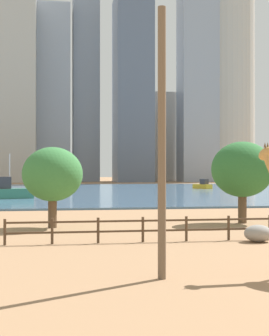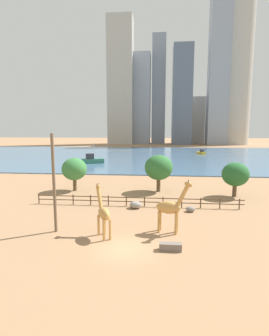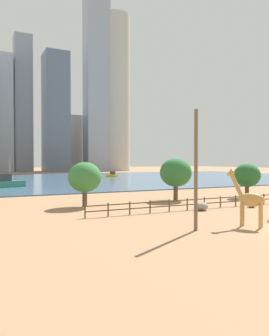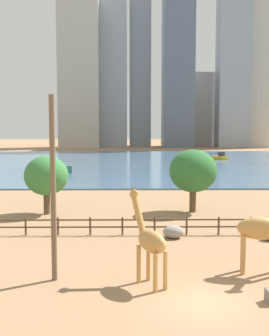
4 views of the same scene
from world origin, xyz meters
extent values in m
plane|color=#9E7551|center=(0.00, 80.00, 0.00)|extent=(400.00, 400.00, 0.00)
cube|color=#476B8C|center=(0.00, 77.00, 0.10)|extent=(180.00, 86.00, 0.20)
cylinder|color=#C18C47|center=(-2.78, 2.61, 0.94)|extent=(0.30, 0.30, 1.88)
cylinder|color=#C18C47|center=(-2.28, 2.91, 0.94)|extent=(0.30, 0.30, 1.88)
cylinder|color=#C18C47|center=(-2.02, 1.36, 0.94)|extent=(0.30, 0.30, 1.88)
cylinder|color=#C18C47|center=(-1.52, 1.66, 0.94)|extent=(0.30, 0.30, 1.88)
ellipsoid|color=#C18C47|center=(-2.15, 2.14, 2.21)|extent=(1.79, 2.21, 1.09)
cylinder|color=#C18C47|center=(-2.78, 3.18, 3.37)|extent=(0.90, 1.19, 2.03)
ellipsoid|color=#C18C47|center=(-3.01, 3.56, 4.31)|extent=(0.70, 0.86, 0.68)
cone|color=brown|center=(-3.08, 3.52, 4.63)|extent=(0.14, 0.14, 0.20)
cone|color=brown|center=(-2.94, 3.61, 4.63)|extent=(0.14, 0.14, 0.20)
cylinder|color=brown|center=(-7.02, 3.02, 4.65)|extent=(0.28, 0.28, 9.30)
ellipsoid|color=gray|center=(6.41, 10.39, 0.32)|extent=(1.09, 0.86, 0.64)
ellipsoid|color=gray|center=(-0.16, 11.10, 0.44)|extent=(1.47, 1.18, 0.89)
cylinder|color=#4C3826|center=(-13.00, 12.00, 0.65)|extent=(0.14, 0.14, 1.30)
cylinder|color=#4C3826|center=(-10.69, 12.00, 0.65)|extent=(0.14, 0.14, 1.30)
cylinder|color=#4C3826|center=(-8.37, 12.00, 0.65)|extent=(0.14, 0.14, 1.30)
cylinder|color=#4C3826|center=(-6.06, 12.00, 0.65)|extent=(0.14, 0.14, 1.30)
cylinder|color=#4C3826|center=(-3.75, 12.00, 0.65)|extent=(0.14, 0.14, 1.30)
cylinder|color=#4C3826|center=(-1.43, 12.00, 0.65)|extent=(0.14, 0.14, 1.30)
cylinder|color=#4C3826|center=(0.88, 12.00, 0.65)|extent=(0.14, 0.14, 1.30)
cylinder|color=#4C3826|center=(3.19, 12.00, 0.65)|extent=(0.14, 0.14, 1.30)
cylinder|color=#4C3826|center=(5.51, 12.00, 0.65)|extent=(0.14, 0.14, 1.30)
cylinder|color=#4C3826|center=(7.82, 12.00, 0.65)|extent=(0.14, 0.14, 1.30)
cylinder|color=#4C3826|center=(10.13, 12.00, 0.65)|extent=(0.14, 0.14, 1.30)
cube|color=#4C3826|center=(0.00, 12.00, 1.10)|extent=(26.10, 0.08, 0.10)
cube|color=#4C3826|center=(0.00, 12.00, 0.59)|extent=(26.10, 0.08, 0.10)
cylinder|color=brown|center=(2.56, 20.34, 1.02)|extent=(0.60, 0.60, 2.05)
ellipsoid|color=#2D6B33|center=(2.56, 20.34, 3.79)|extent=(4.35, 4.35, 3.91)
cylinder|color=brown|center=(13.52, 18.18, 0.88)|extent=(0.58, 0.58, 1.76)
ellipsoid|color=#26602D|center=(13.52, 18.18, 3.28)|extent=(3.79, 3.79, 3.42)
cylinder|color=brown|center=(-10.64, 19.54, 0.95)|extent=(0.56, 0.56, 1.91)
ellipsoid|color=#387A3D|center=(-10.64, 19.54, 3.47)|extent=(3.90, 3.90, 3.51)
cube|color=#337259|center=(-16.13, 51.78, 0.82)|extent=(6.61, 4.20, 1.24)
cube|color=#333338|center=(-16.86, 51.52, 2.19)|extent=(2.61, 2.16, 1.49)
cylinder|color=silver|center=(-15.84, 51.89, 3.62)|extent=(0.15, 0.15, 4.35)
cube|color=gold|center=(18.48, 82.65, 0.63)|extent=(3.04, 4.53, 0.85)
cube|color=#333338|center=(18.68, 82.16, 1.56)|extent=(1.53, 1.81, 1.02)
cube|color=#ADA89E|center=(26.31, 165.55, 15.47)|extent=(13.04, 14.01, 30.94)
cube|color=#939EAD|center=(38.27, 152.71, 49.96)|extent=(12.71, 10.06, 99.93)
cube|color=#939EAD|center=(-10.21, 161.01, 29.50)|extent=(11.67, 12.39, 59.00)
cube|color=gray|center=(1.18, 162.81, 35.44)|extent=(8.90, 9.71, 70.89)
cylinder|color=#B7B2A8|center=(49.60, 154.42, 43.56)|extent=(17.47, 17.47, 87.11)
cube|color=slate|center=(16.03, 153.14, 30.52)|extent=(11.99, 14.68, 61.04)
camera|label=1|loc=(-10.77, -14.11, 3.69)|focal=55.00mm
camera|label=2|loc=(2.76, -19.95, 9.64)|focal=28.00mm
camera|label=3|loc=(-22.29, -17.35, 5.31)|focal=35.00mm
camera|label=4|loc=(-3.22, -17.69, 7.65)|focal=45.00mm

